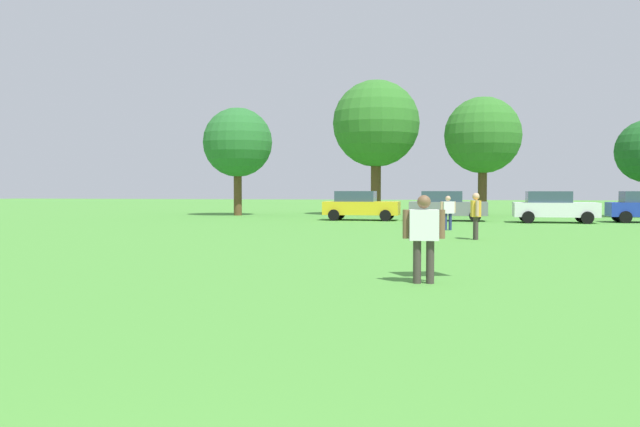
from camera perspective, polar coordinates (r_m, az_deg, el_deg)
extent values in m
plane|color=#4C9338|center=(31.23, 8.38, -1.21)|extent=(160.00, 160.00, 0.00)
cylinder|color=#3F3833|center=(12.85, 8.30, -4.11)|extent=(0.15, 0.15, 0.82)
cylinder|color=#3F3833|center=(12.87, 9.40, -4.11)|extent=(0.15, 0.15, 0.82)
cube|color=white|center=(12.80, 8.87, -0.98)|extent=(0.59, 0.38, 0.58)
cylinder|color=brown|center=(12.78, 7.34, -0.90)|extent=(0.12, 0.12, 0.55)
cylinder|color=brown|center=(12.83, 10.38, -0.90)|extent=(0.12, 0.12, 0.55)
sphere|color=brown|center=(12.79, 8.88, 0.99)|extent=(0.26, 0.26, 0.26)
cylinder|color=#3F3833|center=(24.45, 13.13, -1.21)|extent=(0.15, 0.15, 0.81)
cylinder|color=#3F3833|center=(24.21, 13.21, -1.24)|extent=(0.15, 0.15, 0.81)
cube|color=yellow|center=(24.30, 13.18, 0.41)|extent=(0.37, 0.57, 0.58)
cylinder|color=tan|center=(24.63, 13.07, 0.47)|extent=(0.12, 0.12, 0.54)
cylinder|color=tan|center=(23.97, 13.29, 0.43)|extent=(0.12, 0.12, 0.54)
sphere|color=tan|center=(24.29, 13.19, 1.43)|extent=(0.25, 0.25, 0.25)
cylinder|color=navy|center=(29.53, 10.68, -0.71)|extent=(0.14, 0.14, 0.73)
cylinder|color=navy|center=(29.63, 11.07, -0.70)|extent=(0.14, 0.14, 0.73)
cube|color=white|center=(29.56, 10.89, 0.51)|extent=(0.56, 0.46, 0.52)
cylinder|color=tan|center=(29.43, 10.35, 0.54)|extent=(0.11, 0.11, 0.49)
cylinder|color=tan|center=(29.68, 11.42, 0.54)|extent=(0.11, 0.11, 0.49)
sphere|color=tan|center=(29.55, 10.89, 1.27)|extent=(0.23, 0.23, 0.23)
cube|color=yellow|center=(38.35, 3.59, 0.46)|extent=(4.30, 1.80, 0.76)
cube|color=#334756|center=(38.39, 3.08, 1.48)|extent=(2.24, 1.58, 0.60)
cylinder|color=black|center=(39.08, 5.90, -0.07)|extent=(0.64, 0.22, 0.64)
cylinder|color=black|center=(37.29, 5.61, -0.17)|extent=(0.64, 0.22, 0.64)
cylinder|color=black|center=(39.49, 1.67, -0.04)|extent=(0.64, 0.22, 0.64)
cylinder|color=black|center=(37.72, 1.19, -0.14)|extent=(0.64, 0.22, 0.64)
cube|color=slate|center=(38.24, 10.91, 0.43)|extent=(4.30, 1.80, 0.76)
cube|color=#334756|center=(38.23, 10.40, 1.45)|extent=(2.24, 1.58, 0.60)
cylinder|color=black|center=(39.15, 13.07, -0.11)|extent=(0.64, 0.22, 0.64)
cylinder|color=black|center=(37.35, 13.12, -0.21)|extent=(0.64, 0.22, 0.64)
cylinder|color=black|center=(39.20, 8.79, -0.08)|extent=(0.64, 0.22, 0.64)
cylinder|color=black|center=(37.40, 8.64, -0.18)|extent=(0.64, 0.22, 0.64)
cube|color=white|center=(37.58, 19.47, 0.31)|extent=(4.30, 1.80, 0.76)
cube|color=#334756|center=(37.52, 18.96, 1.36)|extent=(2.24, 1.58, 0.60)
cylinder|color=black|center=(38.70, 21.43, -0.23)|extent=(0.64, 0.22, 0.64)
cylinder|color=black|center=(36.92, 21.89, -0.34)|extent=(0.64, 0.22, 0.64)
cylinder|color=black|center=(38.32, 17.12, -0.20)|extent=(0.64, 0.22, 0.64)
cylinder|color=black|center=(36.53, 17.37, -0.31)|extent=(0.64, 0.22, 0.64)
cylinder|color=black|center=(40.33, 24.10, -0.18)|extent=(0.64, 0.22, 0.64)
cylinder|color=black|center=(38.57, 24.67, -0.28)|extent=(0.64, 0.22, 0.64)
cylinder|color=brown|center=(45.68, -7.04, 1.70)|extent=(0.55, 0.55, 2.97)
sphere|color=#286B2D|center=(45.79, -7.06, 6.06)|extent=(4.69, 4.69, 4.69)
cylinder|color=brown|center=(46.01, 4.80, 2.21)|extent=(0.69, 0.69, 3.76)
sphere|color=#337528|center=(46.22, 4.82, 7.68)|extent=(5.94, 5.94, 5.94)
cylinder|color=brown|center=(45.71, 13.71, 1.81)|extent=(0.59, 0.59, 3.22)
sphere|color=#337528|center=(45.85, 13.75, 6.53)|extent=(5.08, 5.08, 5.08)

